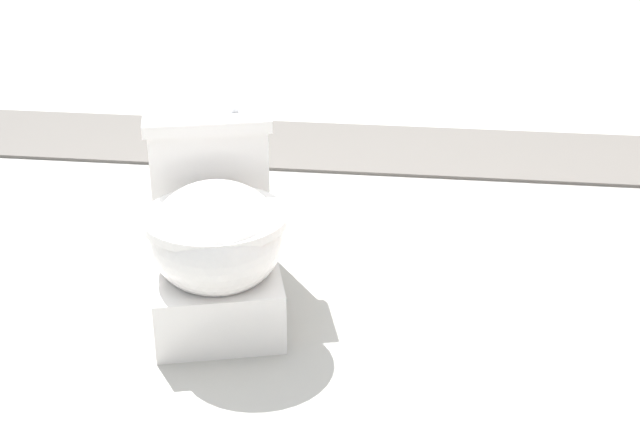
{
  "coord_description": "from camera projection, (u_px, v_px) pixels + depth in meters",
  "views": [
    {
      "loc": [
        2.18,
        0.54,
        1.32
      ],
      "look_at": [
        -0.01,
        0.27,
        0.3
      ],
      "focal_mm": 50.0,
      "sensor_mm": 36.0,
      "label": 1
    }
  ],
  "objects": [
    {
      "name": "toilet",
      "position": [
        214.0,
        234.0,
        2.49
      ],
      "size": [
        0.71,
        0.52,
        0.52
      ],
      "rotation": [
        0.0,
        0.0,
        0.27
      ],
      "color": "white",
      "rests_on": "ground"
    },
    {
      "name": "ground_plane",
      "position": [
        228.0,
        304.0,
        2.58
      ],
      "size": [
        14.0,
        14.0,
        0.0
      ],
      "primitive_type": "plane",
      "color": "#A8A59E"
    },
    {
      "name": "gravel_strip",
      "position": [
        414.0,
        150.0,
        3.7
      ],
      "size": [
        0.56,
        8.0,
        0.01
      ],
      "primitive_type": "cube",
      "color": "#605B56",
      "rests_on": "ground"
    }
  ]
}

